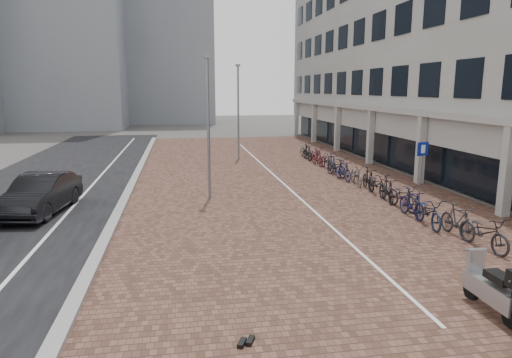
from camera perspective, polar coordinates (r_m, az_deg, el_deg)
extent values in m
plane|color=#474442|center=(11.67, 4.98, -11.99)|extent=(140.00, 140.00, 0.00)
cube|color=brown|center=(23.33, 2.41, -0.13)|extent=(14.50, 42.00, 0.04)
cube|color=black|center=(23.68, -24.63, -0.99)|extent=(8.00, 50.00, 0.03)
cube|color=gray|center=(22.95, -15.21, -0.55)|extent=(0.35, 42.00, 0.14)
cube|color=white|center=(23.23, -19.87, -0.81)|extent=(0.12, 44.00, 0.00)
cube|color=white|center=(23.36, 2.89, -0.05)|extent=(0.10, 30.00, 0.00)
cube|color=#A9A9A3|center=(30.97, 22.24, 17.66)|extent=(8.00, 40.00, 13.00)
cube|color=black|center=(29.27, 15.55, 5.13)|extent=(0.15, 38.00, 3.20)
cube|color=#A9A9A3|center=(29.06, 15.37, 8.56)|extent=(1.60, 38.00, 0.30)
cube|color=#A9A9A3|center=(18.66, 28.87, 0.90)|extent=(0.35, 0.35, 3.40)
cube|color=#A9A9A3|center=(23.60, 19.90, 3.50)|extent=(0.35, 0.35, 3.40)
cube|color=#A9A9A3|center=(28.94, 14.11, 5.14)|extent=(0.35, 0.35, 3.40)
cube|color=#A9A9A3|center=(34.49, 10.13, 6.22)|extent=(0.35, 0.35, 3.40)
cube|color=#A9A9A3|center=(40.18, 7.26, 6.99)|extent=(0.35, 0.35, 3.40)
cube|color=#A9A9A3|center=(45.94, 5.10, 7.55)|extent=(0.35, 0.35, 3.40)
cube|color=gray|center=(65.93, -11.10, 18.33)|extent=(12.00, 10.00, 26.00)
imported|color=black|center=(18.83, -25.29, -1.70)|extent=(2.16, 4.63, 1.47)
cylinder|color=slate|center=(19.04, 19.86, 0.21)|extent=(0.07, 0.07, 2.36)
cube|color=navy|center=(18.85, 20.13, 3.55)|extent=(0.53, 0.18, 0.54)
cylinder|color=gray|center=(18.95, -5.97, 6.11)|extent=(0.12, 0.12, 5.86)
cylinder|color=slate|center=(30.02, -2.24, 8.23)|extent=(0.12, 0.12, 6.07)
imported|color=black|center=(14.83, 26.60, -5.95)|extent=(0.88, 2.03, 1.04)
imported|color=#222328|center=(15.68, 23.89, -4.80)|extent=(0.54, 1.76, 1.05)
imported|color=#121C32|center=(16.45, 20.76, -3.87)|extent=(0.90, 2.04, 1.04)
imported|color=black|center=(17.42, 18.89, -2.90)|extent=(0.52, 1.75, 1.05)
imported|color=black|center=(18.53, 17.90, -2.04)|extent=(0.84, 2.02, 1.04)
imported|color=black|center=(19.49, 16.13, -1.28)|extent=(0.80, 1.81, 1.05)
imported|color=black|center=(20.53, 14.93, -0.62)|extent=(0.75, 1.99, 1.04)
imported|color=black|center=(21.60, 13.89, 0.02)|extent=(0.69, 1.79, 1.05)
imported|color=#55524E|center=(22.59, 12.47, 0.56)|extent=(0.95, 2.05, 1.04)
imported|color=#15173B|center=(23.55, 10.85, 1.06)|extent=(0.66, 1.79, 1.05)
imported|color=black|center=(24.64, 10.05, 1.52)|extent=(1.00, 2.06, 1.04)
imported|color=#171E3F|center=(25.75, 9.50, 1.97)|extent=(0.66, 1.79, 1.05)
imported|color=black|center=(26.85, 8.84, 2.35)|extent=(0.74, 1.99, 1.04)
imported|color=#54161F|center=(27.87, 7.69, 2.72)|extent=(0.61, 1.78, 1.05)
imported|color=black|center=(29.01, 7.34, 3.04)|extent=(1.00, 2.06, 1.04)
imported|color=black|center=(30.06, 6.46, 3.36)|extent=(0.52, 1.75, 1.05)
imported|color=#4E4B47|center=(31.19, 6.10, 3.64)|extent=(0.70, 1.98, 1.04)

